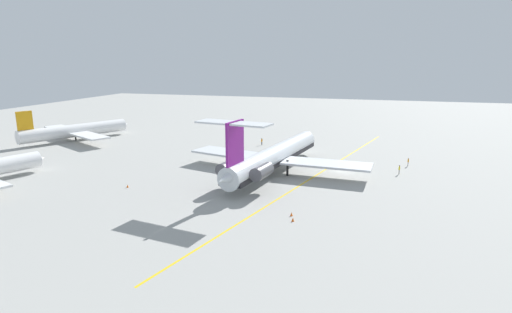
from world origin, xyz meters
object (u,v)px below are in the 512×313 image
ground_crew_near_nose (262,141)px  ground_crew_starboard (408,161)px  ground_crew_portside (237,140)px  airliner_mid_left (78,130)px  safety_cone_tail (291,214)px  main_jetliner (272,157)px  ground_crew_near_tail (399,169)px  safety_cone_nose (293,220)px  safety_cone_wingtip (128,186)px

ground_crew_near_nose → ground_crew_starboard: 38.55m
ground_crew_near_nose → ground_crew_portside: size_ratio=1.09×
airliner_mid_left → ground_crew_starboard: size_ratio=17.06×
ground_crew_portside → ground_crew_starboard: (-12.36, -43.37, 0.05)m
ground_crew_starboard → safety_cone_tail: size_ratio=3.19×
airliner_mid_left → ground_crew_starboard: airliner_mid_left is taller
airliner_mid_left → ground_crew_portside: 45.71m
airliner_mid_left → safety_cone_tail: size_ratio=54.50×
main_jetliner → airliner_mid_left: 64.62m
ground_crew_near_tail → safety_cone_tail: (-28.53, 16.24, -0.88)m
ground_crew_starboard → safety_cone_nose: ground_crew_starboard is taller
airliner_mid_left → safety_cone_tail: 81.31m
ground_crew_portside → ground_crew_near_nose: bearing=-79.9°
main_jetliner → ground_crew_starboard: 30.32m
safety_cone_wingtip → main_jetliner: bearing=-54.2°
airliner_mid_left → ground_crew_near_nose: size_ratio=16.34×
ground_crew_near_tail → ground_crew_portside: 45.76m
ground_crew_near_nose → main_jetliner: bearing=147.5°
airliner_mid_left → ground_crew_portside: size_ratio=17.88×
ground_crew_near_tail → safety_cone_tail: ground_crew_near_tail is taller
ground_crew_near_tail → ground_crew_starboard: ground_crew_near_tail is taller
ground_crew_near_nose → safety_cone_tail: bearing=148.1°
safety_cone_wingtip → safety_cone_tail: 31.71m
airliner_mid_left → ground_crew_portside: (7.24, -45.10, -1.72)m
ground_crew_portside → safety_cone_wingtip: ground_crew_portside is taller
ground_crew_near_tail → safety_cone_tail: bearing=72.1°
ground_crew_near_tail → safety_cone_nose: bearing=74.7°
ground_crew_near_tail → safety_cone_tail: 32.84m
main_jetliner → safety_cone_tail: (-21.93, -8.41, -3.21)m
ground_crew_portside → safety_cone_wingtip: size_ratio=3.05×
ground_crew_near_tail → safety_cone_wingtip: size_ratio=3.33×
ground_crew_portside → ground_crew_starboard: ground_crew_starboard is taller
main_jetliner → ground_crew_near_tail: main_jetliner is taller
safety_cone_nose → safety_cone_tail: bearing=16.8°
ground_crew_near_tail → safety_cone_tail: size_ratio=3.33×
ground_crew_near_nose → safety_cone_nose: (-50.81, -18.63, -0.89)m
main_jetliner → safety_cone_nose: 25.83m
safety_cone_nose → ground_crew_near_tail: bearing=-27.1°
airliner_mid_left → main_jetliner: bearing=-80.3°
ground_crew_near_nose → ground_crew_portside: 7.01m
main_jetliner → ground_crew_portside: bearing=41.9°
ground_crew_near_nose → ground_crew_starboard: ground_crew_near_nose is taller
ground_crew_starboard → safety_cone_nose: 41.98m
safety_cone_nose → ground_crew_starboard: bearing=-25.0°
airliner_mid_left → ground_crew_portside: airliner_mid_left is taller
ground_crew_starboard → safety_cone_tail: 40.40m
main_jetliner → airliner_mid_left: main_jetliner is taller
ground_crew_near_nose → ground_crew_near_tail: size_ratio=1.00×
ground_crew_portside → safety_cone_nose: bearing=-146.4°
ground_crew_starboard → safety_cone_nose: (-38.03, 17.74, -0.84)m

